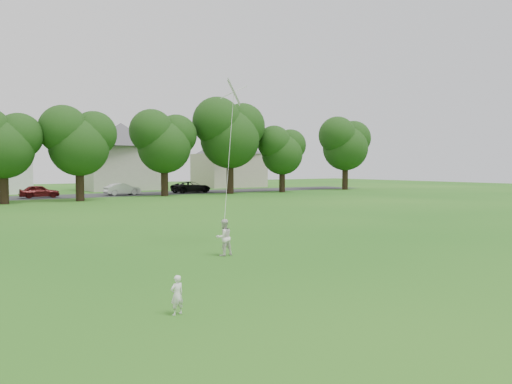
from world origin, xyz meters
TOP-DOWN VIEW (x-y plane):
  - ground at (0.00, 0.00)m, footprint 160.00×160.00m
  - toddler at (-1.54, -0.59)m, footprint 0.33×0.24m
  - older_boy at (2.73, 4.65)m, footprint 0.64×0.51m
  - kite at (3.40, 5.39)m, footprint 1.14×1.32m
  - tree_row at (3.48, 36.40)m, footprint 83.21×8.41m

SIDE VIEW (x-z plane):
  - ground at x=0.00m, z-range 0.00..0.00m
  - toddler at x=-1.54m, z-range 0.00..0.82m
  - older_boy at x=2.73m, z-range 0.00..1.25m
  - kite at x=3.40m, z-range 0.56..6.15m
  - tree_row at x=3.48m, z-range 0.82..11.57m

